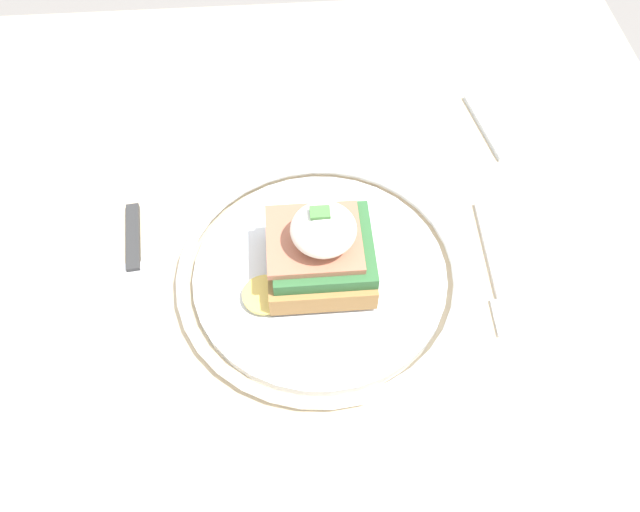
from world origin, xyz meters
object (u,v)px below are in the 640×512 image
(sandwich, at_px, (320,249))
(knife, at_px, (134,274))
(napkin, at_px, (544,116))
(plate, at_px, (320,273))
(fork, at_px, (496,273))

(sandwich, bearing_deg, knife, -4.91)
(knife, distance_m, napkin, 0.46)
(knife, bearing_deg, napkin, -157.86)
(sandwich, xyz_separation_m, knife, (0.17, -0.01, -0.04))
(plate, xyz_separation_m, fork, (-0.16, 0.01, -0.01))
(plate, distance_m, napkin, 0.32)
(fork, height_order, napkin, napkin)
(plate, relative_size, fork, 1.77)
(fork, bearing_deg, sandwich, -3.25)
(sandwich, relative_size, fork, 0.79)
(fork, xyz_separation_m, napkin, (-0.10, -0.20, 0.00))
(plate, height_order, knife, plate)
(sandwich, height_order, napkin, sandwich)
(sandwich, relative_size, knife, 0.59)
(fork, xyz_separation_m, knife, (0.33, -0.02, 0.00))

